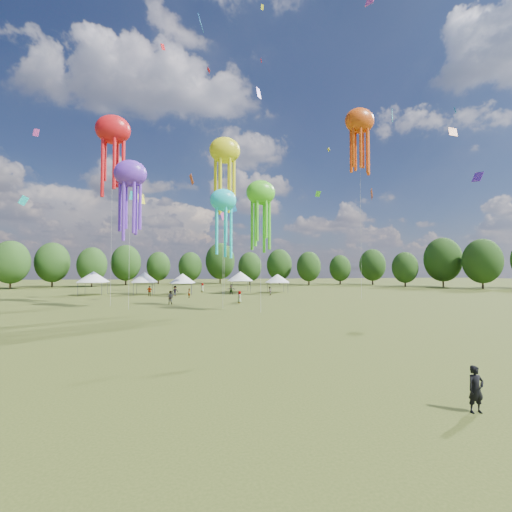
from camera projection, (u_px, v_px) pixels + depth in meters
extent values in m
plane|color=#384416|center=(251.00, 397.00, 13.09)|extent=(300.00, 300.00, 0.00)
imported|color=black|center=(476.00, 389.00, 11.68)|extent=(0.58, 0.38, 1.59)
imported|color=gray|center=(170.00, 298.00, 47.06)|extent=(1.11, 1.01, 1.86)
imported|color=gray|center=(202.00, 288.00, 71.28)|extent=(0.64, 0.94, 1.86)
imported|color=gray|center=(270.00, 291.00, 62.90)|extent=(0.83, 0.92, 1.54)
imported|color=gray|center=(175.00, 291.00, 61.07)|extent=(1.30, 0.93, 1.82)
imported|color=gray|center=(149.00, 291.00, 60.59)|extent=(1.18, 0.84, 1.86)
imported|color=gray|center=(231.00, 290.00, 64.88)|extent=(1.81, 0.96, 1.86)
imported|color=gray|center=(189.00, 293.00, 57.06)|extent=(0.46, 0.63, 1.59)
imported|color=gray|center=(240.00, 297.00, 48.81)|extent=(0.55, 0.84, 1.72)
cylinder|color=#47474C|center=(78.00, 290.00, 60.90)|extent=(0.08, 0.08, 2.33)
cylinder|color=#47474C|center=(85.00, 288.00, 64.91)|extent=(0.08, 0.08, 2.33)
cylinder|color=#47474C|center=(102.00, 289.00, 61.57)|extent=(0.08, 0.08, 2.33)
cylinder|color=#47474C|center=(108.00, 288.00, 65.58)|extent=(0.08, 0.08, 2.33)
cube|color=white|center=(93.00, 282.00, 63.29)|extent=(4.46, 4.46, 0.10)
cone|color=white|center=(93.00, 277.00, 63.32)|extent=(5.80, 5.80, 2.00)
cylinder|color=#47474C|center=(133.00, 289.00, 62.47)|extent=(0.08, 0.08, 2.27)
cylinder|color=#47474C|center=(137.00, 288.00, 65.80)|extent=(0.08, 0.08, 2.27)
cylinder|color=#47474C|center=(152.00, 289.00, 63.03)|extent=(0.08, 0.08, 2.27)
cylinder|color=#47474C|center=(155.00, 288.00, 66.36)|extent=(0.08, 0.08, 2.27)
cube|color=white|center=(144.00, 282.00, 64.46)|extent=(3.78, 3.78, 0.10)
cone|color=white|center=(145.00, 277.00, 64.50)|extent=(4.92, 4.92, 1.95)
cylinder|color=#47474C|center=(173.00, 290.00, 62.76)|extent=(0.08, 0.08, 2.10)
cylinder|color=#47474C|center=(174.00, 289.00, 66.12)|extent=(0.08, 0.08, 2.10)
cylinder|color=#47474C|center=(191.00, 289.00, 63.32)|extent=(0.08, 0.08, 2.10)
cylinder|color=#47474C|center=(192.00, 288.00, 66.68)|extent=(0.08, 0.08, 2.10)
cube|color=white|center=(183.00, 283.00, 64.76)|extent=(3.81, 3.81, 0.10)
cone|color=white|center=(183.00, 278.00, 64.80)|extent=(4.95, 4.95, 1.80)
cylinder|color=#47474C|center=(232.00, 287.00, 69.54)|extent=(0.08, 0.08, 2.28)
cylinder|color=#47474C|center=(231.00, 286.00, 73.27)|extent=(0.08, 0.08, 2.28)
cylinder|color=#47474C|center=(250.00, 287.00, 70.16)|extent=(0.08, 0.08, 2.28)
cylinder|color=#47474C|center=(248.00, 286.00, 73.89)|extent=(0.08, 0.08, 2.28)
cube|color=white|center=(240.00, 281.00, 71.76)|extent=(4.18, 4.18, 0.10)
cone|color=white|center=(240.00, 276.00, 71.80)|extent=(5.44, 5.44, 1.95)
cylinder|color=#47474C|center=(271.00, 288.00, 67.86)|extent=(0.08, 0.08, 2.01)
cylinder|color=#47474C|center=(267.00, 287.00, 71.31)|extent=(0.08, 0.08, 2.01)
cylinder|color=#47474C|center=(288.00, 288.00, 68.44)|extent=(0.08, 0.08, 2.01)
cylinder|color=#47474C|center=(284.00, 287.00, 71.89)|extent=(0.08, 0.08, 2.01)
cube|color=white|center=(277.00, 283.00, 69.91)|extent=(3.90, 3.90, 0.10)
cone|color=white|center=(277.00, 278.00, 69.94)|extent=(5.07, 5.07, 1.72)
ellipsoid|color=#6D2FD1|center=(130.00, 174.00, 41.54)|extent=(3.91, 2.74, 3.32)
cylinder|color=beige|center=(129.00, 241.00, 41.23)|extent=(0.03, 0.03, 16.56)
ellipsoid|color=yellow|center=(225.00, 150.00, 58.36)|extent=(5.32, 3.72, 4.52)
cylinder|color=beige|center=(225.00, 223.00, 57.90)|extent=(0.03, 0.03, 25.26)
ellipsoid|color=#51DC24|center=(261.00, 193.00, 38.51)|extent=(3.32, 2.32, 2.82)
cylinder|color=beige|center=(261.00, 252.00, 38.26)|extent=(0.03, 0.03, 13.56)
ellipsoid|color=red|center=(113.00, 130.00, 45.61)|extent=(4.56, 3.19, 3.88)
cylinder|color=beige|center=(112.00, 217.00, 45.17)|extent=(0.03, 0.03, 23.60)
ellipsoid|color=#1CE5F0|center=(223.00, 200.00, 43.17)|extent=(3.36, 2.35, 2.86)
cylinder|color=beige|center=(223.00, 254.00, 42.92)|extent=(0.03, 0.03, 13.66)
ellipsoid|color=#DD4B0D|center=(360.00, 121.00, 57.54)|extent=(5.07, 3.55, 4.31)
cylinder|color=beige|center=(361.00, 209.00, 56.99)|extent=(0.03, 0.03, 29.98)
cube|color=red|center=(163.00, 47.00, 53.36)|extent=(0.76, 0.69, 1.11)
cube|color=#DD4B0D|center=(192.00, 179.00, 68.73)|extent=(1.01, 1.51, 2.04)
cube|color=yellow|center=(329.00, 150.00, 82.99)|extent=(0.45, 0.84, 1.01)
cube|color=#1981E7|center=(233.00, 208.00, 61.20)|extent=(1.45, 0.47, 1.70)
cube|color=#1CE5F0|center=(392.00, 115.00, 39.59)|extent=(0.61, 0.94, 1.36)
cube|color=#FF4BB7|center=(370.00, 0.00, 49.86)|extent=(1.21, 1.29, 1.78)
cube|color=red|center=(209.00, 70.00, 64.04)|extent=(0.58, 0.77, 0.94)
cube|color=#DD4B0D|center=(453.00, 132.00, 40.67)|extent=(1.31, 0.71, 1.40)
cube|color=#1981E7|center=(201.00, 23.00, 46.09)|extent=(0.83, 2.15, 2.29)
cube|color=#1CE5F0|center=(133.00, 196.00, 77.78)|extent=(1.79, 0.15, 2.19)
cube|color=#FF4BB7|center=(36.00, 133.00, 45.59)|extent=(0.93, 0.25, 1.13)
cube|color=#6D2FD1|center=(259.00, 93.00, 64.77)|extent=(1.25, 1.29, 2.06)
cube|color=#DD4B0D|center=(372.00, 194.00, 74.43)|extent=(0.65, 2.17, 2.57)
cube|color=yellow|center=(262.00, 7.00, 63.11)|extent=(0.57, 0.70, 0.93)
cube|color=#51DC24|center=(318.00, 194.00, 87.91)|extent=(1.45, 0.78, 1.79)
cube|color=#1981E7|center=(455.00, 110.00, 44.76)|extent=(0.66, 0.52, 0.90)
cube|color=#1CE5F0|center=(23.00, 201.00, 64.83)|extent=(1.49, 1.19, 1.90)
cube|color=#FF4BB7|center=(224.00, 216.00, 55.31)|extent=(1.10, 0.73, 1.44)
cube|color=#6D2FD1|center=(478.00, 177.00, 45.75)|extent=(1.10, 1.21, 1.49)
cube|color=red|center=(261.00, 61.00, 70.77)|extent=(0.28, 0.68, 0.81)
cube|color=yellow|center=(141.00, 199.00, 58.89)|extent=(1.35, 1.29, 1.78)
cylinder|color=#38281C|center=(10.00, 282.00, 82.39)|extent=(0.44, 0.44, 3.36)
ellipsoid|color=#224216|center=(11.00, 262.00, 82.57)|extent=(8.40, 8.40, 10.51)
cylinder|color=#38281C|center=(52.00, 281.00, 90.66)|extent=(0.44, 0.44, 3.41)
ellipsoid|color=#224216|center=(52.00, 262.00, 90.84)|extent=(8.53, 8.53, 10.66)
cylinder|color=#38281C|center=(92.00, 281.00, 91.86)|extent=(0.44, 0.44, 3.07)
ellipsoid|color=#224216|center=(92.00, 265.00, 92.03)|extent=(7.66, 7.66, 9.58)
cylinder|color=#38281C|center=(126.00, 279.00, 101.24)|extent=(0.44, 0.44, 3.43)
ellipsoid|color=#224216|center=(126.00, 263.00, 101.42)|extent=(8.58, 8.58, 10.73)
cylinder|color=#38281C|center=(158.00, 279.00, 108.22)|extent=(0.44, 0.44, 2.95)
ellipsoid|color=#224216|center=(158.00, 266.00, 108.38)|extent=(7.37, 7.37, 9.21)
cylinder|color=#38281C|center=(190.00, 280.00, 106.04)|extent=(0.44, 0.44, 2.89)
ellipsoid|color=#224216|center=(190.00, 266.00, 106.20)|extent=(7.23, 7.23, 9.04)
cylinder|color=#38281C|center=(220.00, 278.00, 112.02)|extent=(0.44, 0.44, 3.84)
ellipsoid|color=#224216|center=(220.00, 261.00, 112.22)|extent=(9.60, 9.60, 11.99)
cylinder|color=#38281C|center=(250.00, 280.00, 102.48)|extent=(0.44, 0.44, 2.84)
ellipsoid|color=#224216|center=(250.00, 267.00, 102.63)|extent=(7.11, 7.11, 8.89)
cylinder|color=#38281C|center=(279.00, 279.00, 106.66)|extent=(0.44, 0.44, 3.16)
ellipsoid|color=#224216|center=(279.00, 265.00, 106.83)|extent=(7.91, 7.91, 9.88)
cylinder|color=#38281C|center=(309.00, 280.00, 102.27)|extent=(0.44, 0.44, 2.88)
ellipsoid|color=#224216|center=(309.00, 266.00, 102.43)|extent=(7.21, 7.21, 9.01)
cylinder|color=#38281C|center=(340.00, 280.00, 105.99)|extent=(0.44, 0.44, 2.63)
ellipsoid|color=#224216|center=(340.00, 268.00, 106.13)|extent=(6.57, 6.57, 8.22)
cylinder|color=#38281C|center=(373.00, 280.00, 104.02)|extent=(0.44, 0.44, 3.13)
ellipsoid|color=#224216|center=(372.00, 265.00, 104.19)|extent=(7.81, 7.81, 9.77)
cylinder|color=#38281C|center=(405.00, 282.00, 92.79)|extent=(0.44, 0.44, 2.72)
ellipsoid|color=#224216|center=(405.00, 267.00, 92.93)|extent=(6.80, 6.80, 8.50)
cylinder|color=#38281C|center=(443.00, 280.00, 91.51)|extent=(0.44, 0.44, 3.81)
ellipsoid|color=#224216|center=(443.00, 260.00, 91.71)|extent=(9.52, 9.52, 11.90)
cylinder|color=#38281C|center=(483.00, 282.00, 83.11)|extent=(0.44, 0.44, 3.51)
ellipsoid|color=#224216|center=(482.00, 261.00, 83.29)|extent=(8.78, 8.78, 10.97)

